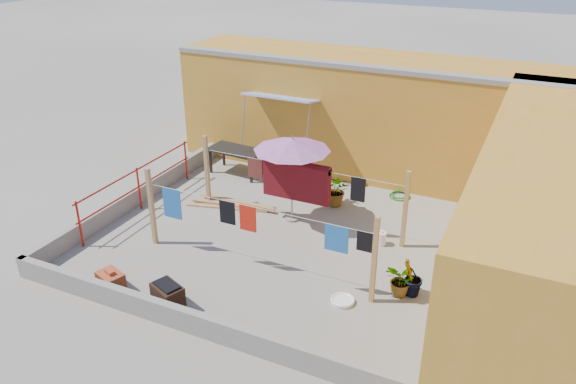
{
  "coord_description": "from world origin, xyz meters",
  "views": [
    {
      "loc": [
        4.77,
        -9.88,
        6.45
      ],
      "look_at": [
        -0.04,
        0.3,
        1.02
      ],
      "focal_mm": 35.0,
      "sensor_mm": 36.0,
      "label": 1
    }
  ],
  "objects_px": {
    "patio_umbrella": "(292,145)",
    "brick_stack": "(111,281)",
    "white_basin": "(343,300)",
    "water_jug_a": "(456,257)",
    "green_hose": "(400,195)",
    "plant_back_a": "(337,190)",
    "brazier": "(168,296)",
    "water_jug_b": "(381,238)",
    "outdoor_table": "(236,152)"
  },
  "relations": [
    {
      "from": "outdoor_table",
      "to": "water_jug_a",
      "type": "bearing_deg",
      "value": -17.82
    },
    {
      "from": "water_jug_a",
      "to": "water_jug_b",
      "type": "distance_m",
      "value": 1.64
    },
    {
      "from": "brazier",
      "to": "water_jug_a",
      "type": "bearing_deg",
      "value": 40.22
    },
    {
      "from": "patio_umbrella",
      "to": "outdoor_table",
      "type": "relative_size",
      "value": 1.31
    },
    {
      "from": "patio_umbrella",
      "to": "brick_stack",
      "type": "xyz_separation_m",
      "value": [
        -1.96,
        -4.08,
        -1.72
      ]
    },
    {
      "from": "patio_umbrella",
      "to": "water_jug_b",
      "type": "relative_size",
      "value": 6.02
    },
    {
      "from": "brick_stack",
      "to": "brazier",
      "type": "bearing_deg",
      "value": 0.0
    },
    {
      "from": "patio_umbrella",
      "to": "plant_back_a",
      "type": "relative_size",
      "value": 2.6
    },
    {
      "from": "green_hose",
      "to": "water_jug_a",
      "type": "bearing_deg",
      "value": -53.74
    },
    {
      "from": "outdoor_table",
      "to": "brazier",
      "type": "distance_m",
      "value": 6.23
    },
    {
      "from": "water_jug_a",
      "to": "green_hose",
      "type": "height_order",
      "value": "water_jug_a"
    },
    {
      "from": "white_basin",
      "to": "water_jug_a",
      "type": "height_order",
      "value": "water_jug_a"
    },
    {
      "from": "green_hose",
      "to": "plant_back_a",
      "type": "height_order",
      "value": "plant_back_a"
    },
    {
      "from": "brick_stack",
      "to": "white_basin",
      "type": "height_order",
      "value": "brick_stack"
    },
    {
      "from": "brick_stack",
      "to": "water_jug_a",
      "type": "height_order",
      "value": "brick_stack"
    },
    {
      "from": "brick_stack",
      "to": "white_basin",
      "type": "relative_size",
      "value": 1.33
    },
    {
      "from": "white_basin",
      "to": "green_hose",
      "type": "distance_m",
      "value": 4.87
    },
    {
      "from": "brazier",
      "to": "white_basin",
      "type": "relative_size",
      "value": 1.51
    },
    {
      "from": "brazier",
      "to": "brick_stack",
      "type": "bearing_deg",
      "value": 180.0
    },
    {
      "from": "brick_stack",
      "to": "water_jug_a",
      "type": "xyz_separation_m",
      "value": [
        5.87,
        3.83,
        -0.05
      ]
    },
    {
      "from": "brazier",
      "to": "plant_back_a",
      "type": "distance_m",
      "value": 5.42
    },
    {
      "from": "outdoor_table",
      "to": "brazier",
      "type": "bearing_deg",
      "value": -71.77
    },
    {
      "from": "patio_umbrella",
      "to": "brazier",
      "type": "xyz_separation_m",
      "value": [
        -0.61,
        -4.08,
        -1.66
      ]
    },
    {
      "from": "brick_stack",
      "to": "brazier",
      "type": "distance_m",
      "value": 1.35
    },
    {
      "from": "white_basin",
      "to": "green_hose",
      "type": "height_order",
      "value": "green_hose"
    },
    {
      "from": "outdoor_table",
      "to": "white_basin",
      "type": "distance_m",
      "value": 6.52
    },
    {
      "from": "white_basin",
      "to": "water_jug_b",
      "type": "relative_size",
      "value": 1.3
    },
    {
      "from": "patio_umbrella",
      "to": "green_hose",
      "type": "distance_m",
      "value": 3.61
    },
    {
      "from": "patio_umbrella",
      "to": "green_hose",
      "type": "relative_size",
      "value": 3.86
    },
    {
      "from": "brazier",
      "to": "water_jug_b",
      "type": "distance_m",
      "value": 4.82
    },
    {
      "from": "brazier",
      "to": "plant_back_a",
      "type": "relative_size",
      "value": 0.85
    },
    {
      "from": "brick_stack",
      "to": "green_hose",
      "type": "xyz_separation_m",
      "value": [
        3.98,
        6.4,
        -0.16
      ]
    },
    {
      "from": "green_hose",
      "to": "brazier",
      "type": "bearing_deg",
      "value": -112.38
    },
    {
      "from": "outdoor_table",
      "to": "patio_umbrella",
      "type": "bearing_deg",
      "value": -35.55
    },
    {
      "from": "brazier",
      "to": "white_basin",
      "type": "bearing_deg",
      "value": 28.28
    },
    {
      "from": "outdoor_table",
      "to": "green_hose",
      "type": "height_order",
      "value": "outdoor_table"
    },
    {
      "from": "outdoor_table",
      "to": "plant_back_a",
      "type": "xyz_separation_m",
      "value": [
        3.24,
        -0.64,
        -0.25
      ]
    },
    {
      "from": "water_jug_a",
      "to": "patio_umbrella",
      "type": "bearing_deg",
      "value": 176.33
    },
    {
      "from": "brazier",
      "to": "water_jug_a",
      "type": "relative_size",
      "value": 2.06
    },
    {
      "from": "outdoor_table",
      "to": "green_hose",
      "type": "bearing_deg",
      "value": 6.17
    },
    {
      "from": "patio_umbrella",
      "to": "brick_stack",
      "type": "bearing_deg",
      "value": -115.72
    },
    {
      "from": "white_basin",
      "to": "plant_back_a",
      "type": "relative_size",
      "value": 0.56
    },
    {
      "from": "brick_stack",
      "to": "outdoor_table",
      "type": "bearing_deg",
      "value": 95.76
    },
    {
      "from": "outdoor_table",
      "to": "plant_back_a",
      "type": "distance_m",
      "value": 3.31
    },
    {
      "from": "white_basin",
      "to": "green_hose",
      "type": "xyz_separation_m",
      "value": [
        -0.21,
        4.87,
        -0.0
      ]
    },
    {
      "from": "white_basin",
      "to": "plant_back_a",
      "type": "height_order",
      "value": "plant_back_a"
    },
    {
      "from": "outdoor_table",
      "to": "water_jug_b",
      "type": "distance_m",
      "value": 5.26
    },
    {
      "from": "outdoor_table",
      "to": "brazier",
      "type": "xyz_separation_m",
      "value": [
        1.94,
        -5.91,
        -0.4
      ]
    },
    {
      "from": "brick_stack",
      "to": "water_jug_b",
      "type": "height_order",
      "value": "brick_stack"
    },
    {
      "from": "brick_stack",
      "to": "white_basin",
      "type": "bearing_deg",
      "value": 20.06
    }
  ]
}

